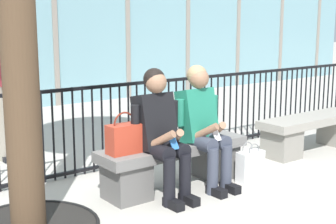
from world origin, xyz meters
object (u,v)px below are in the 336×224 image
(stone_bench, at_px, (174,161))
(seated_person_with_phone, at_px, (161,129))
(handbag_on_bench, at_px, (124,138))
(shopping_bag, at_px, (250,166))
(bystander_at_railing, at_px, (8,76))
(seated_person_companion, at_px, (203,122))
(stone_bench_far, at_px, (311,130))

(stone_bench, relative_size, seated_person_with_phone, 1.32)
(handbag_on_bench, bearing_deg, shopping_bag, -14.18)
(seated_person_with_phone, height_order, bystander_at_railing, bystander_at_railing)
(seated_person_companion, bearing_deg, stone_bench, 153.65)
(seated_person_with_phone, relative_size, handbag_on_bench, 3.15)
(seated_person_companion, bearing_deg, stone_bench_far, 4.99)
(stone_bench, relative_size, shopping_bag, 3.87)
(stone_bench, height_order, stone_bench_far, same)
(seated_person_with_phone, distance_m, handbag_on_bench, 0.35)
(shopping_bag, relative_size, bystander_at_railing, 0.24)
(handbag_on_bench, height_order, stone_bench_far, handbag_on_bench)
(seated_person_with_phone, distance_m, stone_bench_far, 2.54)
(handbag_on_bench, relative_size, shopping_bag, 0.93)
(stone_bench, bearing_deg, seated_person_with_phone, -153.65)
(seated_person_companion, bearing_deg, shopping_bag, -24.31)
(handbag_on_bench, relative_size, bystander_at_railing, 0.23)
(seated_person_with_phone, bearing_deg, stone_bench, 26.35)
(stone_bench, distance_m, shopping_bag, 0.81)
(shopping_bag, bearing_deg, seated_person_with_phone, 167.89)
(shopping_bag, xyz_separation_m, bystander_at_railing, (-1.66, 2.31, 0.83))
(seated_person_with_phone, relative_size, stone_bench_far, 0.76)
(stone_bench, xyz_separation_m, handbag_on_bench, (-0.58, -0.01, 0.32))
(stone_bench, height_order, bystander_at_railing, bystander_at_railing)
(handbag_on_bench, relative_size, stone_bench_far, 0.24)
(handbag_on_bench, xyz_separation_m, bystander_at_railing, (-0.35, 1.97, 0.41))
(shopping_bag, xyz_separation_m, stone_bench_far, (1.52, 0.39, 0.10))
(shopping_bag, relative_size, stone_bench_far, 0.26)
(stone_bench, xyz_separation_m, bystander_at_railing, (-0.93, 1.96, 0.73))
(bystander_at_railing, bearing_deg, shopping_bag, -54.29)
(seated_person_with_phone, distance_m, bystander_at_railing, 2.23)
(seated_person_with_phone, height_order, handbag_on_bench, seated_person_with_phone)
(seated_person_companion, relative_size, handbag_on_bench, 3.15)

